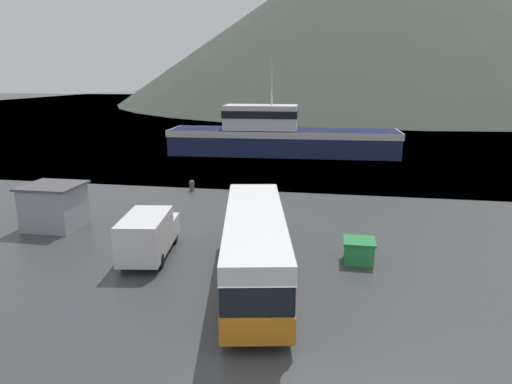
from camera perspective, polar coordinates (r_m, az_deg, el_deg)
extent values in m
plane|color=#383A3D|center=(14.61, -0.57, -22.25)|extent=(400.00, 400.00, 0.00)
plane|color=#3D5160|center=(154.12, 9.36, 10.93)|extent=(240.00, 240.00, 0.00)
cone|color=#3D473D|center=(166.53, 15.91, 20.83)|extent=(173.98, 173.98, 57.97)
cube|color=#B26614|center=(19.68, -0.14, -8.97)|extent=(4.43, 11.06, 0.94)
cube|color=black|center=(19.31, -0.14, -6.23)|extent=(4.34, 10.83, 1.07)
cube|color=white|center=(19.02, -0.14, -3.77)|extent=(4.43, 11.06, 0.67)
cube|color=black|center=(24.51, -0.32, -2.18)|extent=(2.10, 0.46, 1.45)
cylinder|color=black|center=(23.37, -2.89, -6.36)|extent=(0.47, 0.94, 0.90)
cylinder|color=black|center=(23.40, 2.34, -6.33)|extent=(0.47, 0.94, 0.90)
cylinder|color=black|center=(16.53, -3.76, -15.66)|extent=(0.47, 0.94, 0.90)
cylinder|color=black|center=(16.56, 3.87, -15.60)|extent=(0.47, 0.94, 0.90)
cube|color=silver|center=(22.52, -13.64, -5.27)|extent=(2.46, 3.96, 1.91)
cube|color=silver|center=(25.08, -12.03, -4.18)|extent=(2.15, 1.86, 1.05)
cube|color=black|center=(24.11, -12.56, -2.83)|extent=(1.64, 0.30, 0.67)
cylinder|color=black|center=(25.27, -13.98, -5.41)|extent=(0.32, 0.72, 0.70)
cylinder|color=black|center=(24.87, -10.15, -5.53)|extent=(0.32, 0.72, 0.70)
cylinder|color=black|center=(22.34, -16.21, -8.23)|extent=(0.32, 0.72, 0.70)
cylinder|color=black|center=(21.88, -11.87, -8.43)|extent=(0.32, 0.72, 0.70)
cube|color=#19234C|center=(52.03, 3.39, 6.26)|extent=(25.58, 6.83, 2.82)
cube|color=silver|center=(51.90, 3.41, 7.42)|extent=(25.84, 6.90, 0.71)
cube|color=silver|center=(51.95, 0.61, 9.33)|extent=(8.29, 4.31, 2.69)
cube|color=black|center=(51.91, 0.61, 9.78)|extent=(8.46, 4.43, 0.81)
cylinder|color=#B2B2B7|center=(51.62, 2.00, 14.05)|extent=(0.20, 0.20, 5.87)
cube|color=green|center=(22.61, 12.72, -7.32)|extent=(1.37, 1.33, 1.00)
cube|color=#227D3C|center=(22.41, 12.80, -6.00)|extent=(1.51, 1.46, 0.11)
cube|color=#93999E|center=(29.17, -23.90, -1.75)|extent=(2.93, 2.67, 2.48)
cube|color=#4C4C51|center=(28.87, -24.16, 0.73)|extent=(3.22, 2.94, 0.12)
cube|color=#1E5138|center=(58.46, 5.73, 6.18)|extent=(8.03, 2.89, 0.95)
cylinder|color=#4C4C51|center=(35.75, -8.01, 0.56)|extent=(0.37, 0.37, 0.54)
sphere|color=#4C4C51|center=(35.67, -8.03, 1.15)|extent=(0.42, 0.42, 0.42)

